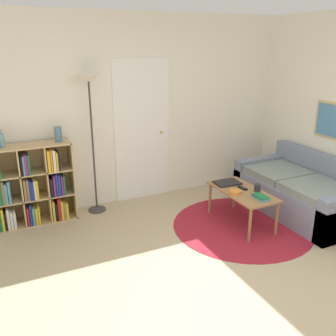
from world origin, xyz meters
The scene contains 15 objects.
ground_plane centered at (0.00, 0.00, 0.00)m, with size 14.00×14.00×0.00m, color tan.
wall_back centered at (0.00, 2.78, 1.29)m, with size 7.54×0.11×2.60m.
wall_right centered at (2.30, 1.38, 1.30)m, with size 0.08×5.76×2.60m.
rug centered at (0.84, 1.32, 0.00)m, with size 1.75×1.75×0.01m.
bookshelf centered at (-1.51, 2.56, 0.48)m, with size 0.97×0.34×1.03m.
floor_lamp centered at (-0.70, 2.56, 1.57)m, with size 0.31×0.31×1.84m.
couch centered at (1.85, 1.34, 0.27)m, with size 0.94×1.75×0.76m.
coffee_table centered at (0.86, 1.39, 0.40)m, with size 0.47×0.95×0.45m.
laptop centered at (0.83, 1.68, 0.46)m, with size 0.33×0.25×0.02m.
bowl centered at (0.73, 1.36, 0.47)m, with size 0.15×0.15×0.04m.
book_stack_on_table centered at (0.90, 1.08, 0.47)m, with size 0.12×0.21×0.04m.
cup centered at (1.01, 1.29, 0.50)m, with size 0.08×0.08×0.09m.
remote centered at (0.90, 1.44, 0.46)m, with size 0.07×0.15×0.02m.
bottle_middle centered at (-1.78, 2.59, 1.11)m, with size 0.07×0.07×0.21m.
vase_on_shelf centered at (-1.12, 2.57, 1.12)m, with size 0.09×0.09×0.19m.
Camera 1 is at (-1.84, -2.12, 2.21)m, focal length 40.00 mm.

